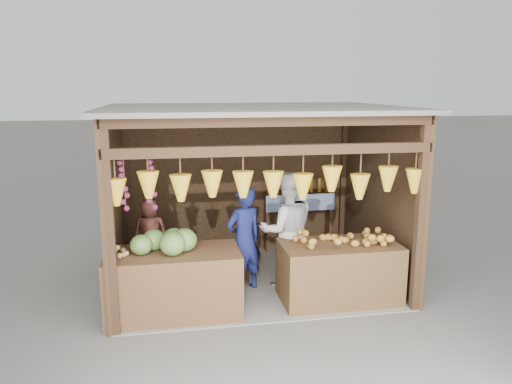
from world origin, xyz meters
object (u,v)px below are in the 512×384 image
counter_left (174,284)px  counter_right (339,272)px  vendor_seated (150,233)px  man_standing (244,239)px  woman_standing (287,230)px

counter_left → counter_right: counter_left is taller
vendor_seated → man_standing: bearing=162.3°
counter_right → counter_left: bearing=-178.8°
man_standing → vendor_seated: 1.41m
counter_right → vendor_seated: size_ratio=1.59×
counter_right → vendor_seated: 2.80m
man_standing → woman_standing: woman_standing is taller
counter_left → vendor_seated: size_ratio=1.69×
counter_right → woman_standing: bearing=133.2°
counter_left → man_standing: size_ratio=1.10×
woman_standing → vendor_seated: 2.02m
counter_right → man_standing: bearing=154.9°
man_standing → woman_standing: bearing=160.3°
counter_left → man_standing: 1.25m
counter_right → woman_standing: woman_standing is taller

